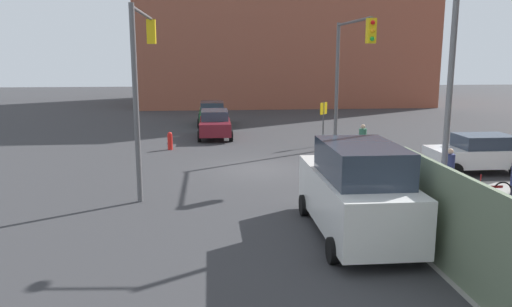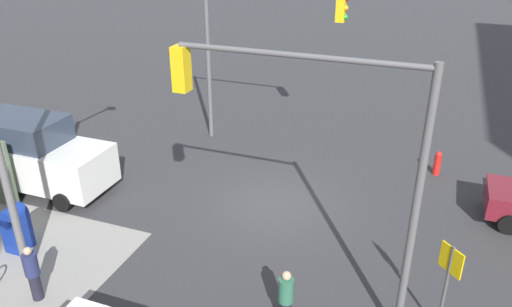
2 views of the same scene
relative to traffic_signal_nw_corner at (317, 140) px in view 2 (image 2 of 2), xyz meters
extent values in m
plane|color=#333335|center=(2.36, -4.50, -4.64)|extent=(120.00, 120.00, 0.00)
cylinder|color=#59595B|center=(-2.14, 0.00, -1.39)|extent=(0.18, 0.18, 6.50)
cylinder|color=#59595B|center=(0.48, 0.00, 1.74)|extent=(5.24, 0.12, 0.12)
cube|color=yellow|center=(3.10, 0.00, 1.21)|extent=(0.32, 0.36, 1.00)
sphere|color=red|center=(3.28, 0.00, 1.53)|extent=(0.18, 0.18, 0.18)
sphere|color=orange|center=(3.28, 0.00, 1.21)|extent=(0.18, 0.18, 0.18)
sphere|color=green|center=(3.28, 0.00, 0.89)|extent=(0.18, 0.18, 0.18)
cylinder|color=#59595B|center=(6.86, -9.00, -1.39)|extent=(0.18, 0.18, 6.50)
cube|color=yellow|center=(1.48, -9.00, 1.21)|extent=(0.32, 0.36, 1.00)
sphere|color=orange|center=(1.30, -9.00, 1.21)|extent=(0.18, 0.18, 0.18)
sphere|color=green|center=(1.30, -9.00, 0.89)|extent=(0.18, 0.18, 0.18)
cylinder|color=#4C4C4C|center=(-3.04, -0.45, -3.44)|extent=(0.08, 0.08, 2.40)
cube|color=yellow|center=(-3.04, -0.45, -2.59)|extent=(0.48, 0.48, 0.64)
cube|color=navy|center=(8.56, 0.50, -4.06)|extent=(0.56, 0.64, 1.15)
cylinder|color=navy|center=(8.56, 0.50, -3.49)|extent=(0.56, 0.64, 0.56)
cylinder|color=red|center=(-2.64, -8.70, -4.24)|extent=(0.26, 0.26, 0.80)
sphere|color=red|center=(-2.64, -8.70, -3.82)|extent=(0.24, 0.24, 0.24)
cylinder|color=black|center=(-4.89, -5.40, -4.32)|extent=(0.64, 0.22, 0.64)
cylinder|color=black|center=(-4.89, -7.20, -4.32)|extent=(0.64, 0.22, 0.64)
cube|color=white|center=(10.64, -2.70, -3.62)|extent=(5.40, 2.10, 1.40)
cube|color=#2D3847|center=(11.08, -2.70, -2.47)|extent=(3.02, 1.85, 0.90)
cylinder|color=black|center=(8.81, -3.75, -4.32)|extent=(0.64, 0.22, 0.64)
cylinder|color=black|center=(8.81, -1.65, -4.32)|extent=(0.64, 0.22, 0.64)
cylinder|color=black|center=(12.48, -3.75, -4.32)|extent=(0.64, 0.22, 0.64)
cylinder|color=#2D664C|center=(0.36, 0.70, -3.53)|extent=(0.36, 0.36, 0.63)
sphere|color=tan|center=(0.36, 0.70, -3.12)|extent=(0.21, 0.21, 0.21)
cylinder|color=navy|center=(6.56, 2.00, -3.56)|extent=(0.36, 0.36, 0.61)
sphere|color=tan|center=(6.56, 2.00, -3.16)|extent=(0.21, 0.21, 0.21)
cylinder|color=#1E1E2D|center=(6.56, 2.00, -4.25)|extent=(0.28, 0.28, 0.77)
camera|label=1|loc=(23.43, -6.61, 0.23)|focal=35.00mm
camera|label=2|loc=(-2.14, 9.31, 4.24)|focal=35.00mm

